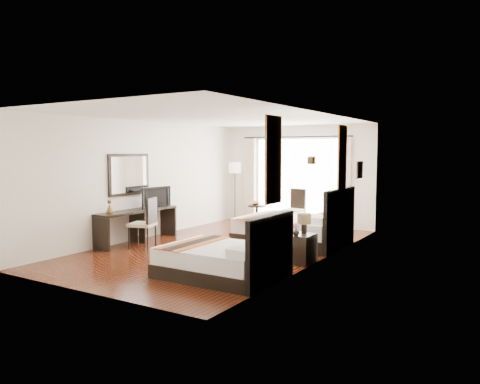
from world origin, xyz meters
The scene contains 29 objects.
floor centered at (0.00, 0.00, -0.01)m, with size 4.50×7.50×0.01m, color black.
ceiling centered at (0.00, 0.00, 2.79)m, with size 4.50×7.50×0.02m, color white.
wall_headboard centered at (2.25, 0.00, 1.40)m, with size 0.01×7.50×2.80m, color silver.
wall_desk centered at (-2.25, 0.00, 1.40)m, with size 0.01×7.50×2.80m, color silver.
wall_window centered at (0.00, 3.75, 1.40)m, with size 4.50×0.01×2.80m, color silver.
wall_entry centered at (0.00, -3.75, 1.40)m, with size 4.50×0.01×2.80m, color silver.
window_glass centered at (0.00, 3.73, 1.30)m, with size 2.40×0.02×2.20m, color white.
sheer_curtain centered at (0.00, 3.67, 1.30)m, with size 2.30×0.02×2.10m, color white.
drape_left centered at (-1.45, 3.63, 1.28)m, with size 0.35×0.14×2.35m, color #B8A98E.
drape_right centered at (1.45, 3.63, 1.28)m, with size 0.35×0.14×2.35m, color #B8A98E.
art_panel_near centered at (2.23, -1.95, 1.95)m, with size 0.03×0.50×1.35m, color maroon.
art_panel_far centered at (2.23, 1.17, 1.95)m, with size 0.03×0.50×1.35m, color maroon.
wall_sconce centered at (2.19, -0.37, 1.92)m, with size 0.10×0.14×0.14m, color #49361A.
mirror_frame centered at (-2.22, -0.54, 1.55)m, with size 0.04×1.25×0.95m, color black.
mirror_glass centered at (-2.19, -0.54, 1.55)m, with size 0.01×1.12×0.82m, color white.
bed_near centered at (1.33, -1.95, 0.29)m, with size 1.95×1.52×1.09m.
bed_far centered at (1.16, 1.17, 0.33)m, with size 2.29×1.78×1.29m.
nightstand centered at (2.00, -0.37, 0.27)m, with size 0.45×0.56×0.54m, color black.
table_lamp centered at (2.00, -0.25, 0.78)m, with size 0.26×0.26×0.41m.
vase centered at (1.98, -0.54, 0.57)m, with size 0.13×0.13×0.13m, color black.
console_desk centered at (-1.99, -0.54, 0.38)m, with size 0.50×2.20×0.76m, color black.
television centered at (-1.97, 0.01, 1.00)m, with size 0.85×0.11×0.49m, color black.
bronze_figurine centered at (-1.99, -1.36, 0.88)m, with size 0.17×0.17×0.26m, color #49361A, non-canonical shape.
desk_chair centered at (-1.48, -0.89, 0.33)m, with size 0.64×0.64×1.09m.
floor_lamp centered at (-1.87, 3.45, 1.48)m, with size 0.35×0.35×1.75m.
side_table centered at (-0.82, 2.93, 0.29)m, with size 0.51×0.51×0.58m, color black.
fruit_bowl centered at (-0.85, 2.93, 0.61)m, with size 0.23×0.23×0.06m, color #422317.
window_chair centered at (0.23, 3.14, 0.32)m, with size 0.54×0.54×1.06m.
jute_rug centered at (0.02, 2.89, 0.01)m, with size 1.23×0.83×0.01m, color tan.
Camera 1 is at (5.54, -8.32, 2.08)m, focal length 35.00 mm.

